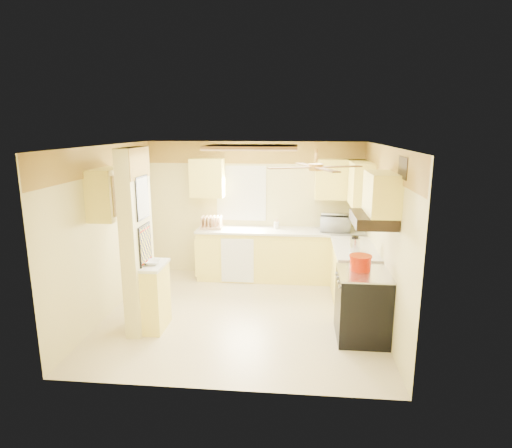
# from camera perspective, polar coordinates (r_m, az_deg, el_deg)

# --- Properties ---
(floor) EXTENTS (4.00, 4.00, 0.00)m
(floor) POSITION_cam_1_polar(r_m,az_deg,el_deg) (6.58, -1.84, -11.95)
(floor) COLOR beige
(floor) RESTS_ON ground
(ceiling) EXTENTS (4.00, 4.00, 0.00)m
(ceiling) POSITION_cam_1_polar(r_m,az_deg,el_deg) (5.98, -2.01, 10.37)
(ceiling) COLOR white
(ceiling) RESTS_ON wall_back
(wall_back) EXTENTS (4.00, 0.00, 4.00)m
(wall_back) POSITION_cam_1_polar(r_m,az_deg,el_deg) (8.00, -0.17, 1.98)
(wall_back) COLOR #E0D189
(wall_back) RESTS_ON floor
(wall_front) EXTENTS (4.00, 0.00, 4.00)m
(wall_front) POSITION_cam_1_polar(r_m,az_deg,el_deg) (4.36, -5.16, -7.41)
(wall_front) COLOR #E0D189
(wall_front) RESTS_ON floor
(wall_left) EXTENTS (0.00, 3.80, 3.80)m
(wall_left) POSITION_cam_1_polar(r_m,az_deg,el_deg) (6.71, -19.11, -0.86)
(wall_left) COLOR #E0D189
(wall_left) RESTS_ON floor
(wall_right) EXTENTS (0.00, 3.80, 3.80)m
(wall_right) POSITION_cam_1_polar(r_m,az_deg,el_deg) (6.23, 16.65, -1.71)
(wall_right) COLOR #E0D189
(wall_right) RESTS_ON floor
(wallpaper_border) EXTENTS (4.00, 0.02, 0.40)m
(wallpaper_border) POSITION_cam_1_polar(r_m,az_deg,el_deg) (7.85, -0.19, 9.50)
(wallpaper_border) COLOR gold
(wallpaper_border) RESTS_ON wall_back
(partition_column) EXTENTS (0.20, 0.70, 2.50)m
(partition_column) POSITION_cam_1_polar(r_m,az_deg,el_deg) (5.97, -15.59, -2.27)
(partition_column) COLOR #E0D189
(partition_column) RESTS_ON floor
(partition_ledge) EXTENTS (0.25, 0.55, 0.90)m
(partition_ledge) POSITION_cam_1_polar(r_m,az_deg,el_deg) (6.15, -13.20, -9.56)
(partition_ledge) COLOR #FFEA63
(partition_ledge) RESTS_ON floor
(ledge_top) EXTENTS (0.28, 0.58, 0.04)m
(ledge_top) POSITION_cam_1_polar(r_m,az_deg,el_deg) (5.99, -13.43, -5.39)
(ledge_top) COLOR silver
(ledge_top) RESTS_ON partition_ledge
(lower_cabinets_back) EXTENTS (3.00, 0.60, 0.90)m
(lower_cabinets_back) POSITION_cam_1_polar(r_m,az_deg,el_deg) (7.87, 3.25, -4.23)
(lower_cabinets_back) COLOR #FFEA63
(lower_cabinets_back) RESTS_ON floor
(lower_cabinets_right) EXTENTS (0.60, 1.40, 0.90)m
(lower_cabinets_right) POSITION_cam_1_polar(r_m,az_deg,el_deg) (6.98, 12.87, -6.81)
(lower_cabinets_right) COLOR #FFEA63
(lower_cabinets_right) RESTS_ON floor
(countertop_back) EXTENTS (3.04, 0.64, 0.04)m
(countertop_back) POSITION_cam_1_polar(r_m,az_deg,el_deg) (7.74, 3.29, -0.92)
(countertop_back) COLOR silver
(countertop_back) RESTS_ON lower_cabinets_back
(countertop_right) EXTENTS (0.64, 1.44, 0.04)m
(countertop_right) POSITION_cam_1_polar(r_m,az_deg,el_deg) (6.83, 12.99, -3.09)
(countertop_right) COLOR silver
(countertop_right) RESTS_ON lower_cabinets_right
(dishwasher_panel) EXTENTS (0.58, 0.02, 0.80)m
(dishwasher_panel) POSITION_cam_1_polar(r_m,az_deg,el_deg) (7.64, -2.49, -4.90)
(dishwasher_panel) COLOR white
(dishwasher_panel) RESTS_ON lower_cabinets_back
(window) EXTENTS (0.92, 0.02, 1.02)m
(window) POSITION_cam_1_polar(r_m,az_deg,el_deg) (7.97, -1.98, 4.11)
(window) COLOR white
(window) RESTS_ON wall_back
(upper_cab_back_left) EXTENTS (0.60, 0.35, 0.70)m
(upper_cab_back_left) POSITION_cam_1_polar(r_m,az_deg,el_deg) (7.87, -6.51, 6.13)
(upper_cab_back_left) COLOR #FFEA63
(upper_cab_back_left) RESTS_ON wall_back
(upper_cab_back_right) EXTENTS (0.90, 0.35, 0.70)m
(upper_cab_back_right) POSITION_cam_1_polar(r_m,az_deg,el_deg) (7.74, 11.26, 5.86)
(upper_cab_back_right) COLOR #FFEA63
(upper_cab_back_right) RESTS_ON wall_back
(upper_cab_right) EXTENTS (0.35, 1.00, 0.70)m
(upper_cab_right) POSITION_cam_1_polar(r_m,az_deg,el_deg) (7.30, 13.77, 5.34)
(upper_cab_right) COLOR #FFEA63
(upper_cab_right) RESTS_ON wall_right
(upper_cab_left_wall) EXTENTS (0.35, 0.75, 0.70)m
(upper_cab_left_wall) POSITION_cam_1_polar(r_m,az_deg,el_deg) (6.30, -18.99, 3.87)
(upper_cab_left_wall) COLOR #FFEA63
(upper_cab_left_wall) RESTS_ON wall_left
(upper_cab_over_stove) EXTENTS (0.35, 0.76, 0.52)m
(upper_cab_over_stove) POSITION_cam_1_polar(r_m,az_deg,el_deg) (5.53, 16.40, 3.93)
(upper_cab_over_stove) COLOR #FFEA63
(upper_cab_over_stove) RESTS_ON wall_right
(stove) EXTENTS (0.68, 0.77, 0.92)m
(stove) POSITION_cam_1_polar(r_m,az_deg,el_deg) (5.91, 13.97, -10.44)
(stove) COLOR black
(stove) RESTS_ON floor
(range_hood) EXTENTS (0.50, 0.76, 0.14)m
(range_hood) POSITION_cam_1_polar(r_m,az_deg,el_deg) (5.57, 15.33, 0.61)
(range_hood) COLOR black
(range_hood) RESTS_ON upper_cab_over_stove
(poster_menu) EXTENTS (0.02, 0.42, 0.57)m
(poster_menu) POSITION_cam_1_polar(r_m,az_deg,el_deg) (5.81, -14.91, 3.42)
(poster_menu) COLOR black
(poster_menu) RESTS_ON partition_column
(poster_nashville) EXTENTS (0.02, 0.42, 0.57)m
(poster_nashville) POSITION_cam_1_polar(r_m,az_deg,el_deg) (5.94, -14.55, -2.77)
(poster_nashville) COLOR black
(poster_nashville) RESTS_ON partition_column
(ceiling_light_panel) EXTENTS (1.35, 0.95, 0.06)m
(ceiling_light_panel) POSITION_cam_1_polar(r_m,az_deg,el_deg) (6.46, -0.53, 10.16)
(ceiling_light_panel) COLOR brown
(ceiling_light_panel) RESTS_ON ceiling
(ceiling_fan) EXTENTS (1.15, 1.15, 0.26)m
(ceiling_fan) POSITION_cam_1_polar(r_m,az_deg,el_deg) (5.25, 7.98, 7.57)
(ceiling_fan) COLOR gold
(ceiling_fan) RESTS_ON ceiling
(vent_grate) EXTENTS (0.02, 0.40, 0.25)m
(vent_grate) POSITION_cam_1_polar(r_m,az_deg,el_deg) (5.18, 19.05, 7.09)
(vent_grate) COLOR black
(vent_grate) RESTS_ON wall_right
(microwave) EXTENTS (0.56, 0.41, 0.29)m
(microwave) POSITION_cam_1_polar(r_m,az_deg,el_deg) (7.72, 10.58, 0.10)
(microwave) COLOR white
(microwave) RESTS_ON countertop_back
(bowl) EXTENTS (0.23, 0.23, 0.05)m
(bowl) POSITION_cam_1_polar(r_m,az_deg,el_deg) (5.96, -13.64, -5.01)
(bowl) COLOR white
(bowl) RESTS_ON ledge_top
(dutch_oven) EXTENTS (0.30, 0.30, 0.20)m
(dutch_oven) POSITION_cam_1_polar(r_m,az_deg,el_deg) (5.80, 13.74, -5.00)
(dutch_oven) COLOR #B61A00
(dutch_oven) RESTS_ON stove
(kettle) EXTENTS (0.15, 0.15, 0.23)m
(kettle) POSITION_cam_1_polar(r_m,az_deg,el_deg) (6.53, 13.02, -2.67)
(kettle) COLOR silver
(kettle) RESTS_ON countertop_right
(dish_rack) EXTENTS (0.40, 0.30, 0.22)m
(dish_rack) POSITION_cam_1_polar(r_m,az_deg,el_deg) (7.86, -5.98, 0.01)
(dish_rack) COLOR tan
(dish_rack) RESTS_ON countertop_back
(utensil_crock) EXTENTS (0.10, 0.10, 0.19)m
(utensil_crock) POSITION_cam_1_polar(r_m,az_deg,el_deg) (7.80, 2.75, -0.16)
(utensil_crock) COLOR white
(utensil_crock) RESTS_ON countertop_back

